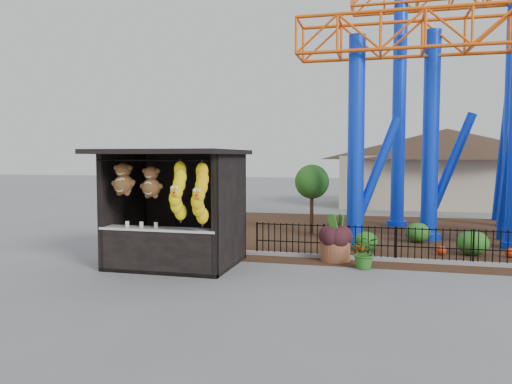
% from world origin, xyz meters
% --- Properties ---
extents(ground, '(120.00, 120.00, 0.00)m').
position_xyz_m(ground, '(0.00, 0.00, 0.00)').
color(ground, slate).
rests_on(ground, ground).
extents(mulch_bed, '(18.00, 12.00, 0.02)m').
position_xyz_m(mulch_bed, '(4.00, 8.00, 0.01)').
color(mulch_bed, '#331E11').
rests_on(mulch_bed, ground).
extents(curb, '(18.00, 0.18, 0.12)m').
position_xyz_m(curb, '(4.00, 3.00, 0.06)').
color(curb, gray).
rests_on(curb, ground).
extents(prize_booth, '(3.50, 3.40, 3.12)m').
position_xyz_m(prize_booth, '(-2.98, 0.89, 1.54)').
color(prize_booth, black).
rests_on(prize_booth, ground).
extents(picket_fence, '(12.20, 0.06, 1.00)m').
position_xyz_m(picket_fence, '(4.90, 3.00, 0.50)').
color(picket_fence, black).
rests_on(picket_fence, ground).
extents(roller_coaster, '(11.00, 6.37, 10.82)m').
position_xyz_m(roller_coaster, '(5.12, 8.23, 6.44)').
color(roller_coaster, '#0D37EA').
rests_on(roller_coaster, ground).
extents(terracotta_planter, '(0.90, 0.90, 0.60)m').
position_xyz_m(terracotta_planter, '(1.15, 2.70, 0.30)').
color(terracotta_planter, '#935435').
rests_on(terracotta_planter, ground).
extents(planter_foliage, '(0.70, 0.70, 0.64)m').
position_xyz_m(planter_foliage, '(1.15, 2.70, 0.92)').
color(planter_foliage, black).
rests_on(planter_foliage, terracotta_planter).
extents(potted_plant, '(0.84, 0.74, 0.87)m').
position_xyz_m(potted_plant, '(2.00, 1.92, 0.44)').
color(potted_plant, '#2F5E1B').
rests_on(potted_plant, ground).
extents(landscaping, '(7.30, 3.01, 0.73)m').
position_xyz_m(landscaping, '(4.82, 5.30, 0.33)').
color(landscaping, '#265E1B').
rests_on(landscaping, mulch_bed).
extents(pavilion, '(15.00, 15.00, 4.80)m').
position_xyz_m(pavilion, '(6.00, 20.00, 3.07)').
color(pavilion, '#BFAD8C').
rests_on(pavilion, ground).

